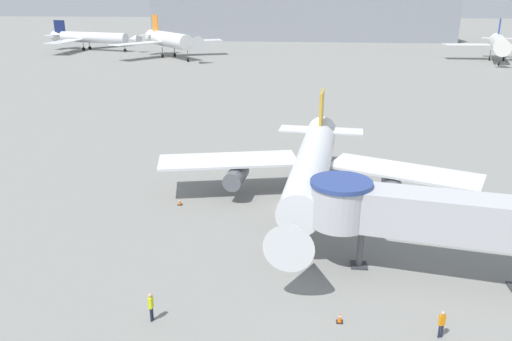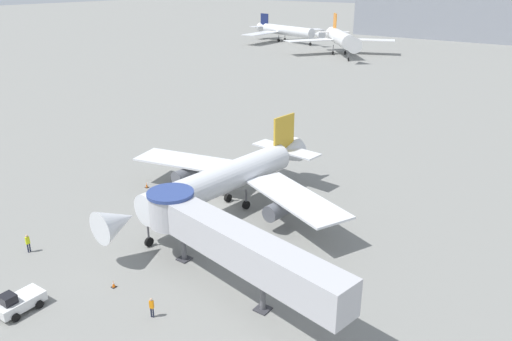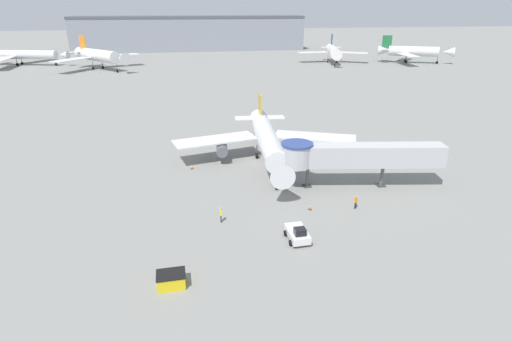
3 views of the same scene
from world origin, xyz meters
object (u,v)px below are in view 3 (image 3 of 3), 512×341
at_px(pushback_tug_white, 298,234).
at_px(traffic_cone_port_wing, 192,167).
at_px(main_airplane, 267,139).
at_px(background_jet_navy_tail, 23,55).
at_px(ground_crew_wing_walker, 221,214).
at_px(traffic_cone_near_nose, 310,207).
at_px(jet_bridge, 351,155).
at_px(background_jet_green_tail, 412,51).
at_px(service_container_yellow, 171,280).
at_px(background_jet_blue_tail, 333,51).
at_px(ground_crew_marshaller, 356,201).
at_px(background_jet_orange_tail, 99,56).

distance_m(pushback_tug_white, traffic_cone_port_wing, 23.77).
distance_m(main_airplane, background_jet_navy_tail, 145.41).
bearing_deg(ground_crew_wing_walker, pushback_tug_white, -120.15).
bearing_deg(main_airplane, traffic_cone_port_wing, -170.59).
xyz_separation_m(main_airplane, traffic_cone_port_wing, (-11.49, -0.92, -3.29)).
distance_m(main_airplane, traffic_cone_near_nose, 16.79).
distance_m(jet_bridge, background_jet_navy_tail, 159.28).
relative_size(jet_bridge, background_jet_green_tail, 0.73).
bearing_deg(main_airplane, service_container_yellow, -112.34).
bearing_deg(service_container_yellow, main_airplane, 62.82).
bearing_deg(ground_crew_wing_walker, background_jet_blue_tail, -20.75).
bearing_deg(background_jet_navy_tail, ground_crew_wing_walker, -139.34).
relative_size(main_airplane, background_jet_navy_tail, 0.79).
height_order(main_airplane, ground_crew_marshaller, main_airplane).
xyz_separation_m(pushback_tug_white, background_jet_blue_tail, (52.82, 131.00, 4.16)).
distance_m(jet_bridge, pushback_tug_white, 16.03).
height_order(main_airplane, ground_crew_wing_walker, main_airplane).
xyz_separation_m(service_container_yellow, traffic_cone_port_wing, (2.64, 26.60, -0.31)).
bearing_deg(ground_crew_marshaller, traffic_cone_near_nose, -29.31).
bearing_deg(pushback_tug_white, background_jet_green_tail, 54.20).
xyz_separation_m(main_airplane, background_jet_blue_tail, (51.29, 108.51, 1.30)).
bearing_deg(background_jet_orange_tail, service_container_yellow, -117.91).
height_order(service_container_yellow, background_jet_orange_tail, background_jet_orange_tail).
height_order(traffic_cone_port_wing, ground_crew_marshaller, ground_crew_marshaller).
relative_size(jet_bridge, background_jet_blue_tail, 0.72).
distance_m(jet_bridge, background_jet_orange_tail, 127.90).
xyz_separation_m(traffic_cone_near_nose, background_jet_navy_tail, (-76.22, 141.27, 3.95)).
bearing_deg(main_airplane, pushback_tug_white, -89.04).
bearing_deg(traffic_cone_near_nose, background_jet_green_tail, 55.44).
distance_m(service_container_yellow, ground_crew_marshaller, 23.67).
bearing_deg(traffic_cone_port_wing, jet_bridge, -26.00).
relative_size(traffic_cone_near_nose, background_jet_navy_tail, 0.02).
height_order(jet_bridge, background_jet_blue_tail, background_jet_blue_tail).
bearing_deg(traffic_cone_port_wing, ground_crew_marshaller, -41.01).
xyz_separation_m(traffic_cone_near_nose, background_jet_green_tail, (82.41, 119.67, 4.53)).
bearing_deg(pushback_tug_white, background_jet_blue_tail, 66.51).
distance_m(service_container_yellow, traffic_cone_port_wing, 26.74).
relative_size(main_airplane, background_jet_green_tail, 1.00).
bearing_deg(background_jet_navy_tail, pushback_tug_white, -137.77).
height_order(traffic_cone_port_wing, ground_crew_wing_walker, ground_crew_wing_walker).
relative_size(background_jet_navy_tail, background_jet_green_tail, 1.26).
bearing_deg(service_container_yellow, jet_bridge, 35.94).
xyz_separation_m(service_container_yellow, traffic_cone_near_nose, (15.91, 11.16, -0.33)).
bearing_deg(traffic_cone_near_nose, main_airplane, 96.20).
xyz_separation_m(traffic_cone_port_wing, background_jet_orange_tail, (-30.43, 107.45, 4.91)).
xyz_separation_m(traffic_cone_near_nose, ground_crew_marshaller, (5.34, -0.74, 0.66)).
bearing_deg(traffic_cone_port_wing, ground_crew_wing_walker, -80.89).
bearing_deg(service_container_yellow, pushback_tug_white, 21.76).
distance_m(traffic_cone_port_wing, ground_crew_wing_walker, 16.68).
bearing_deg(jet_bridge, background_jet_green_tail, 66.25).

